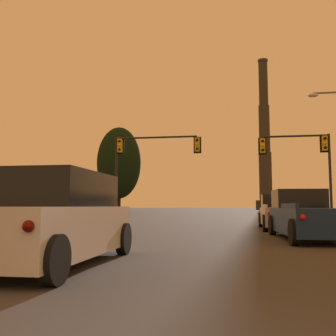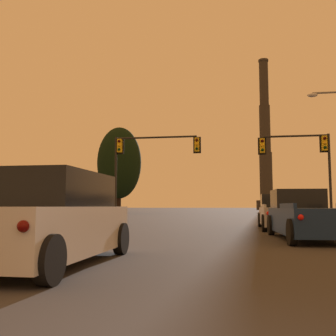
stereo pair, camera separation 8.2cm
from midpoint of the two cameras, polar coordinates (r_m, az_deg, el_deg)
The scene contains 7 objects.
pickup_truck_right_lane_second at distance 14.99m, azimuth 19.55°, elevation -6.64°, with size 2.39×5.58×1.82m.
pickup_truck_right_lane_front at distance 21.23m, azimuth 16.18°, elevation -6.33°, with size 2.32×5.55×1.82m.
suv_left_lane_third at distance 8.30m, azimuth -16.44°, elevation -7.20°, with size 2.12×4.91×1.86m.
traffic_light_overhead_left at distance 29.94m, azimuth -3.51°, elevation 1.80°, with size 6.74×0.50×6.48m.
traffic_light_overhead_right at distance 29.28m, azimuth 19.42°, elevation 1.77°, with size 5.03×0.50×6.23m.
smokestack at distance 139.34m, azimuth 13.97°, elevation 2.61°, with size 6.87×6.87×52.55m.
treeline_center_left at distance 66.28m, azimuth -7.06°, elevation 0.74°, with size 7.39×6.66×14.43m.
Camera 2 is at (0.69, -2.32, 1.17)m, focal length 42.00 mm.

